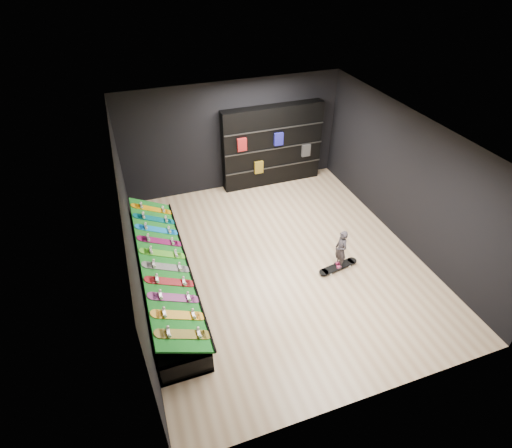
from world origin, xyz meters
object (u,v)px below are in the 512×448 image
object	(u,v)px
back_shelving	(272,146)
child	(340,256)
floor_skateboard	(338,267)
display_rack	(165,279)

from	to	relation	value
back_shelving	child	distance (m)	4.08
floor_skateboard	child	size ratio (longest dim) A/B	1.76
back_shelving	floor_skateboard	world-z (taller)	back_shelving
display_rack	back_shelving	distance (m)	4.99
display_rack	child	distance (m)	3.71
child	display_rack	bearing A→B (deg)	-100.94
back_shelving	floor_skateboard	size ratio (longest dim) A/B	2.91
back_shelving	floor_skateboard	distance (m)	4.15
display_rack	floor_skateboard	xyz separation A→B (m)	(3.64, -0.69, -0.20)
back_shelving	child	world-z (taller)	back_shelving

